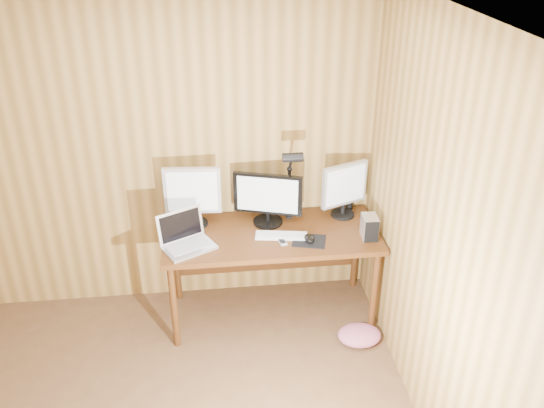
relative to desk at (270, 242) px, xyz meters
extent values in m
plane|color=silver|center=(-0.93, -1.70, 1.87)|extent=(4.00, 4.00, 0.00)
plane|color=olive|center=(-0.93, 0.30, 0.62)|extent=(4.00, 0.00, 4.00)
plane|color=olive|center=(0.82, -1.70, 0.62)|extent=(0.00, 4.00, 4.00)
cube|color=#4B270F|center=(0.00, -0.07, 0.10)|extent=(1.60, 0.70, 0.04)
cube|color=#4B270F|center=(0.00, 0.25, -0.17)|extent=(1.48, 0.02, 0.51)
cylinder|color=#4B270F|center=(-0.74, -0.36, -0.27)|extent=(0.05, 0.05, 0.71)
cylinder|color=#4B270F|center=(-0.74, 0.22, -0.27)|extent=(0.05, 0.05, 0.71)
cylinder|color=#4B270F|center=(0.74, -0.36, -0.27)|extent=(0.05, 0.05, 0.71)
cylinder|color=#4B270F|center=(0.74, 0.22, -0.27)|extent=(0.05, 0.05, 0.71)
cylinder|color=black|center=(-0.01, 0.08, 0.13)|extent=(0.23, 0.23, 0.02)
cylinder|color=black|center=(-0.01, 0.08, 0.17)|extent=(0.03, 0.03, 0.07)
cube|color=black|center=(-0.01, 0.08, 0.37)|extent=(0.51, 0.19, 0.32)
cube|color=silver|center=(-0.01, 0.06, 0.37)|extent=(0.44, 0.14, 0.28)
cylinder|color=black|center=(-0.57, 0.12, 0.13)|extent=(0.20, 0.20, 0.02)
cylinder|color=black|center=(-0.57, 0.12, 0.19)|extent=(0.04, 0.04, 0.09)
cube|color=#BABABF|center=(-0.57, 0.12, 0.41)|extent=(0.42, 0.07, 0.37)
cube|color=silver|center=(-0.57, 0.09, 0.41)|extent=(0.37, 0.03, 0.31)
cylinder|color=black|center=(0.59, 0.13, 0.13)|extent=(0.18, 0.18, 0.02)
cylinder|color=black|center=(0.59, 0.13, 0.18)|extent=(0.04, 0.04, 0.08)
cube|color=#BABABF|center=(0.59, 0.13, 0.39)|extent=(0.37, 0.18, 0.34)
cube|color=silver|center=(0.59, 0.11, 0.39)|extent=(0.32, 0.13, 0.29)
cube|color=silver|center=(-0.61, -0.22, 0.13)|extent=(0.42, 0.37, 0.02)
cube|color=silver|center=(-0.66, -0.11, 0.26)|extent=(0.33, 0.21, 0.23)
cube|color=black|center=(-0.66, -0.11, 0.26)|extent=(0.29, 0.17, 0.19)
cube|color=#B2B2B7|center=(-0.61, -0.22, 0.14)|extent=(0.33, 0.27, 0.00)
cube|color=silver|center=(0.07, -0.14, 0.13)|extent=(0.40, 0.17, 0.02)
cube|color=white|center=(0.07, -0.14, 0.14)|extent=(0.37, 0.15, 0.00)
cube|color=black|center=(0.26, -0.22, 0.12)|extent=(0.28, 0.25, 0.00)
ellipsoid|color=black|center=(0.26, -0.22, 0.15)|extent=(0.11, 0.13, 0.04)
cube|color=silver|center=(0.71, -0.21, 0.21)|extent=(0.11, 0.15, 0.17)
cube|color=black|center=(0.70, -0.29, 0.21)|extent=(0.10, 0.01, 0.17)
cube|color=silver|center=(0.06, -0.22, 0.13)|extent=(0.07, 0.11, 0.01)
cube|color=black|center=(0.06, -0.22, 0.13)|extent=(0.05, 0.07, 0.00)
cylinder|color=black|center=(0.67, 0.23, 0.18)|extent=(0.05, 0.05, 0.11)
cube|color=black|center=(0.16, 0.15, 0.11)|extent=(0.05, 0.06, 0.06)
cylinder|color=black|center=(0.16, 0.15, 0.33)|extent=(0.03, 0.03, 0.41)
sphere|color=black|center=(0.16, 0.15, 0.53)|extent=(0.04, 0.04, 0.04)
cylinder|color=black|center=(0.16, 0.09, 0.61)|extent=(0.02, 0.14, 0.17)
cylinder|color=black|center=(0.16, 0.00, 0.69)|extent=(0.15, 0.07, 0.07)
camera|label=1|loc=(-0.42, -3.72, 2.34)|focal=38.00mm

